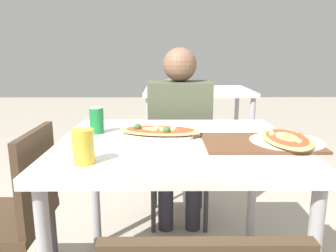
# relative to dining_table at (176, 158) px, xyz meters

# --- Properties ---
(dining_table) EXTENTS (1.04, 0.90, 0.77)m
(dining_table) POSITION_rel_dining_table_xyz_m (0.00, 0.00, 0.00)
(dining_table) COLOR silver
(dining_table) RESTS_ON ground_plane
(chair_far_seated) EXTENTS (0.40, 0.40, 0.83)m
(chair_far_seated) POSITION_rel_dining_table_xyz_m (0.04, 0.78, -0.21)
(chair_far_seated) COLOR #3F2D1E
(chair_far_seated) RESTS_ON ground_plane
(chair_side_left) EXTENTS (0.40, 0.40, 0.83)m
(chair_side_left) POSITION_rel_dining_table_xyz_m (-0.71, -0.09, -0.21)
(chair_side_left) COLOR #3F2D1E
(chair_side_left) RESTS_ON ground_plane
(person_seated) EXTENTS (0.40, 0.27, 1.18)m
(person_seated) POSITION_rel_dining_table_xyz_m (0.04, 0.67, 0.01)
(person_seated) COLOR #2D2D38
(person_seated) RESTS_ON ground_plane
(pizza_main) EXTENTS (0.41, 0.32, 0.06)m
(pizza_main) POSITION_rel_dining_table_xyz_m (-0.07, 0.09, 0.10)
(pizza_main) COLOR white
(pizza_main) RESTS_ON dining_table
(soda_can) EXTENTS (0.07, 0.07, 0.12)m
(soda_can) POSITION_rel_dining_table_xyz_m (-0.38, 0.14, 0.15)
(soda_can) COLOR #197233
(soda_can) RESTS_ON dining_table
(drink_glass) EXTENTS (0.08, 0.08, 0.12)m
(drink_glass) POSITION_rel_dining_table_xyz_m (-0.33, -0.30, 0.14)
(drink_glass) COLOR gold
(drink_glass) RESTS_ON dining_table
(serving_tray) EXTENTS (0.47, 0.31, 0.01)m
(serving_tray) POSITION_rel_dining_table_xyz_m (0.35, -0.06, 0.09)
(serving_tray) COLOR brown
(serving_tray) RESTS_ON dining_table
(pizza_second) EXTENTS (0.31, 0.38, 0.05)m
(pizza_second) POSITION_rel_dining_table_xyz_m (0.47, -0.06, 0.10)
(pizza_second) COLOR white
(pizza_second) RESTS_ON dining_table
(background_table) EXTENTS (1.10, 0.80, 0.89)m
(background_table) POSITION_rel_dining_table_xyz_m (0.25, 2.03, 0.02)
(background_table) COLOR silver
(background_table) RESTS_ON ground_plane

